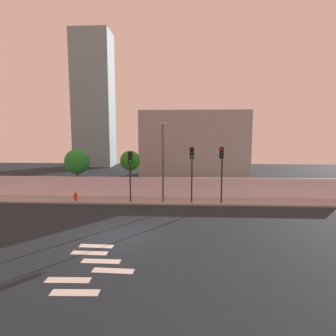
# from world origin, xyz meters

# --- Properties ---
(ground_plane) EXTENTS (80.00, 80.00, 0.00)m
(ground_plane) POSITION_xyz_m (0.00, 0.00, 0.00)
(ground_plane) COLOR #1B242B
(sidewalk) EXTENTS (36.00, 2.40, 0.15)m
(sidewalk) POSITION_xyz_m (0.00, 8.20, 0.07)
(sidewalk) COLOR #969696
(sidewalk) RESTS_ON ground
(perimeter_wall) EXTENTS (36.00, 0.18, 1.80)m
(perimeter_wall) POSITION_xyz_m (0.00, 9.49, 1.05)
(perimeter_wall) COLOR silver
(perimeter_wall) RESTS_ON sidewalk
(crosswalk_marking) EXTENTS (3.43, 4.76, 0.01)m
(crosswalk_marking) POSITION_xyz_m (-0.45, -3.67, 0.00)
(crosswalk_marking) COLOR silver
(crosswalk_marking) RESTS_ON ground
(traffic_light_left) EXTENTS (0.35, 1.15, 4.67)m
(traffic_light_left) POSITION_xyz_m (4.36, 7.06, 3.55)
(traffic_light_left) COLOR black
(traffic_light_left) RESTS_ON sidewalk
(traffic_light_center) EXTENTS (0.53, 1.55, 4.32)m
(traffic_light_center) POSITION_xyz_m (-0.64, 6.82, 3.33)
(traffic_light_center) COLOR black
(traffic_light_center) RESTS_ON sidewalk
(traffic_light_right) EXTENTS (0.43, 1.10, 4.69)m
(traffic_light_right) POSITION_xyz_m (6.77, 7.09, 3.55)
(traffic_light_right) COLOR black
(traffic_light_right) RESTS_ON sidewalk
(street_lamp_curbside) EXTENTS (0.62, 2.36, 6.70)m
(street_lamp_curbside) POSITION_xyz_m (1.99, 7.42, 4.17)
(street_lamp_curbside) COLOR #4C4C51
(street_lamp_curbside) RESTS_ON sidewalk
(fire_hydrant) EXTENTS (0.44, 0.26, 0.72)m
(fire_hydrant) POSITION_xyz_m (-5.60, 7.63, 0.54)
(fire_hydrant) COLOR red
(fire_hydrant) RESTS_ON sidewalk
(roadside_tree_leftmost) EXTENTS (2.36, 2.36, 4.46)m
(roadside_tree_leftmost) POSITION_xyz_m (-6.42, 10.36, 3.27)
(roadside_tree_leftmost) COLOR brown
(roadside_tree_leftmost) RESTS_ON ground
(roadside_tree_midleft) EXTENTS (1.87, 1.87, 4.32)m
(roadside_tree_midleft) POSITION_xyz_m (-1.32, 10.36, 3.36)
(roadside_tree_midleft) COLOR brown
(roadside_tree_midleft) RESTS_ON ground
(low_building_distant) EXTENTS (14.62, 6.00, 8.98)m
(low_building_distant) POSITION_xyz_m (5.16, 23.49, 4.49)
(low_building_distant) COLOR #9A9A9A
(low_building_distant) RESTS_ON ground
(tower_on_skyline) EXTENTS (6.87, 5.00, 24.17)m
(tower_on_skyline) POSITION_xyz_m (-12.72, 35.49, 12.08)
(tower_on_skyline) COLOR gray
(tower_on_skyline) RESTS_ON ground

